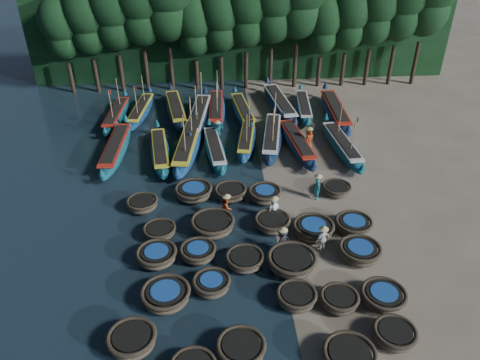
{
  "coord_description": "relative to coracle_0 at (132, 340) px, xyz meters",
  "views": [
    {
      "loc": [
        -3.41,
        -22.11,
        16.66
      ],
      "look_at": [
        -1.74,
        1.75,
        1.3
      ],
      "focal_mm": 35.0,
      "sensor_mm": 36.0,
      "label": 1
    }
  ],
  "objects": [
    {
      "name": "long_boat_9",
      "position": [
        -4.03,
        22.51,
        0.05
      ],
      "size": [
        1.89,
        7.56,
        3.22
      ],
      "rotation": [
        0.0,
        0.0,
        -0.08
      ],
      "color": "#10545A",
      "rests_on": "ground"
    },
    {
      "name": "coracle_15",
      "position": [
        0.59,
        7.31,
        -0.09
      ],
      "size": [
        2.14,
        2.14,
        0.66
      ],
      "rotation": [
        0.0,
        0.0,
        -0.31
      ],
      "color": "brown",
      "rests_on": "ground"
    },
    {
      "name": "long_boat_17",
      "position": [
        13.92,
        21.78,
        0.15
      ],
      "size": [
        1.81,
        9.1,
        1.6
      ],
      "rotation": [
        0.0,
        0.0,
        -0.02
      ],
      "color": "#10203C",
      "rests_on": "ground"
    },
    {
      "name": "coracle_17",
      "position": [
        6.89,
        7.56,
        -0.02
      ],
      "size": [
        2.07,
        2.07,
        0.77
      ],
      "rotation": [
        0.0,
        0.0,
        0.03
      ],
      "color": "brown",
      "rests_on": "ground"
    },
    {
      "name": "long_boat_12",
      "position": [
        2.7,
        21.52,
        0.15
      ],
      "size": [
        2.78,
        9.04,
        3.87
      ],
      "rotation": [
        0.0,
        0.0,
        -0.14
      ],
      "color": "#10203C",
      "rests_on": "ground"
    },
    {
      "name": "long_boat_1",
      "position": [
        -3.18,
        16.61,
        0.11
      ],
      "size": [
        1.92,
        8.52,
        1.5
      ],
      "rotation": [
        0.0,
        0.0,
        -0.05
      ],
      "color": "#10545A",
      "rests_on": "ground"
    },
    {
      "name": "long_boat_8",
      "position": [
        13.04,
        16.07,
        0.08
      ],
      "size": [
        2.1,
        8.03,
        3.42
      ],
      "rotation": [
        0.0,
        0.0,
        0.09
      ],
      "color": "#10545A",
      "rests_on": "ground"
    },
    {
      "name": "long_boat_6",
      "position": [
        8.14,
        17.62,
        0.11
      ],
      "size": [
        2.9,
        8.39,
        3.61
      ],
      "rotation": [
        0.0,
        0.0,
        -0.17
      ],
      "color": "#10203C",
      "rests_on": "ground"
    },
    {
      "name": "long_boat_14",
      "position": [
        6.33,
        22.6,
        0.05
      ],
      "size": [
        2.2,
        7.64,
        1.35
      ],
      "rotation": [
        0.0,
        0.0,
        0.12
      ],
      "color": "#10545A",
      "rests_on": "ground"
    },
    {
      "name": "fisherman_6",
      "position": [
        10.7,
        16.6,
        0.46
      ],
      "size": [
        0.91,
        1.01,
        1.94
      ],
      "rotation": [
        0.0,
        0.0,
        1.03
      ],
      "color": "#AC3E16",
      "rests_on": "ground"
    },
    {
      "name": "tree_1",
      "position": [
        -6.68,
        29.01,
        6.18
      ],
      "size": [
        4.09,
        4.09,
        9.65
      ],
      "color": "black",
      "rests_on": "ground"
    },
    {
      "name": "coracle_22",
      "position": [
        4.69,
        10.72,
        -0.02
      ],
      "size": [
        2.1,
        2.1,
        0.78
      ],
      "rotation": [
        0.0,
        0.0,
        0.14
      ],
      "color": "brown",
      "rests_on": "ground"
    },
    {
      "name": "coracle_8",
      "position": [
        9.22,
        1.63,
        -0.04
      ],
      "size": [
        2.07,
        2.07,
        0.74
      ],
      "rotation": [
        0.0,
        0.0,
        -0.27
      ],
      "color": "brown",
      "rests_on": "ground"
    },
    {
      "name": "coracle_20",
      "position": [
        -0.62,
        9.94,
        -0.06
      ],
      "size": [
        1.91,
        1.91,
        0.71
      ],
      "rotation": [
        0.0,
        0.0,
        0.05
      ],
      "color": "brown",
      "rests_on": "ground"
    },
    {
      "name": "long_boat_10",
      "position": [
        -2.12,
        23.23,
        0.04
      ],
      "size": [
        2.24,
        7.45,
        3.19
      ],
      "rotation": [
        0.0,
        0.0,
        -0.13
      ],
      "color": "navy",
      "rests_on": "ground"
    },
    {
      "name": "long_boat_4",
      "position": [
        3.86,
        16.26,
        0.03
      ],
      "size": [
        2.08,
        7.36,
        1.3
      ],
      "rotation": [
        0.0,
        0.0,
        0.11
      ],
      "color": "#10545A",
      "rests_on": "ground"
    },
    {
      "name": "tree_12",
      "position": [
        18.62,
        29.01,
        6.86
      ],
      "size": [
        4.51,
        4.51,
        10.63
      ],
      "color": "black",
      "rests_on": "ground"
    },
    {
      "name": "long_boat_16",
      "position": [
        11.54,
        23.06,
        0.03
      ],
      "size": [
        1.98,
        7.35,
        1.3
      ],
      "rotation": [
        0.0,
        0.0,
        -0.1
      ],
      "color": "#10545A",
      "rests_on": "ground"
    },
    {
      "name": "tree_11",
      "position": [
        16.32,
        29.01,
        6.18
      ],
      "size": [
        4.09,
        4.09,
        9.65
      ],
      "color": "black",
      "rests_on": "ground"
    },
    {
      "name": "coracle_6",
      "position": [
        3.38,
        3.04,
        -0.03
      ],
      "size": [
        1.89,
        1.89,
        0.75
      ],
      "rotation": [
        0.0,
        0.0,
        -0.11
      ],
      "color": "brown",
      "rests_on": "ground"
    },
    {
      "name": "coracle_23",
      "position": [
        6.77,
        10.34,
        0.01
      ],
      "size": [
        2.48,
        2.48,
        0.82
      ],
      "rotation": [
        0.0,
        0.0,
        0.42
      ],
      "color": "brown",
      "rests_on": "ground"
    },
    {
      "name": "long_boat_11",
      "position": [
        0.78,
        23.18,
        0.09
      ],
      "size": [
        2.71,
        8.21,
        1.46
      ],
      "rotation": [
        0.0,
        0.0,
        0.16
      ],
      "color": "#10203C",
      "rests_on": "ground"
    },
    {
      "name": "fisherman_0",
      "position": [
        7.08,
        8.46,
        0.36
      ],
      "size": [
        0.88,
        0.8,
        1.71
      ],
      "rotation": [
        0.0,
        0.0,
        0.56
      ],
      "color": "silver",
      "rests_on": "ground"
    },
    {
      "name": "coracle_9",
      "position": [
        11.3,
        1.68,
        -0.03
      ],
      "size": [
        2.16,
        2.16,
        0.75
      ],
      "rotation": [
        0.0,
        0.0,
        0.03
      ],
      "color": "brown",
      "rests_on": "ground"
    },
    {
      "name": "long_boat_2",
      "position": [
        -0.01,
        16.13,
        0.05
      ],
      "size": [
        2.27,
        7.55,
        1.34
      ],
      "rotation": [
        0.0,
        0.0,
        0.13
      ],
      "color": "#10545A",
      "rests_on": "ground"
    },
    {
      "name": "coracle_7",
      "position": [
        7.29,
        1.94,
        -0.05
      ],
      "size": [
        1.92,
        1.92,
        0.73
      ],
      "rotation": [
        0.0,
        0.0,
        -0.06
      ],
      "color": "brown",
      "rests_on": "ground"
    },
    {
      "name": "fisherman_2",
      "position": [
        4.37,
        8.69,
        0.4
      ],
      "size": [
        0.75,
        0.89,
        1.82
      ],
      "rotation": [
        0.0,
        0.0,
        1.38
      ],
      "color": "#AC3E16",
      "rests_on": "ground"
    },
    {
      "name": "coracle_24",
      "position": [
        11.37,
        10.76,
        -0.09
      ],
      "size": [
        1.83,
        1.83,
        0.65
      ],
      "rotation": [
        0.0,
        0.0,
        -0.02
      ],
      "color": "brown",
      "rests_on": "ground"
    },
    {
      "name": "tree_2",
      "position": [
        -4.38,
        29.01,
        6.86
      ],
      "size": [
        4.51,
        4.51,
        10.63
      ],
      "color": "black",
      "rests_on": "ground"
    },
    {
      "name": "coracle_19",
      "position": [
        11.41,
        7.08,
        -0.04
      ],
      "size": [
        2.47,
        2.47,
        0.73
      ],
      "rotation": [
        0.0,
        0.0,
        -0.3
      ],
      "color": "brown",
      "rests_on": "ground"
    },
    {
      "name": "coracle_13",
      "position": [
        7.45,
        4.28,
        0.01
      ],
      "size": [
        2.81,
        2.81,
        0.84
      ],
      "rotation": [
        0.0,
        0.0,
        0.2
      ],
      "color": "brown",
      "rests_on": "ground"
    },
    {
      "name": "coracle_14",
      "position": [
        11.09,
        4.79,
        -0.0
      ],
      "size": [
        2.31,
        2.31,
        0.8
      ],
      "rotation": [
        0.0,
        0.0,
        -0.12
      ],
      "color": "brown",
      "rests_on": "ground"
    },
    {
      "name": "fisherman_1",
      "position": [
        10.01,
        10.36,
        0.47
      ],
      "size": [
        0.52,
        0.62,
        1.86
      ],
      "rotation": [
        0.0,
        0.0,
        1.6
      ],
      "color": "#1B7272",
      "rests_on": "ground"
    },
    {
      "name": "coracle_4",
      "position": [
        11.09,
        -0.44,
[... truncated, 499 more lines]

